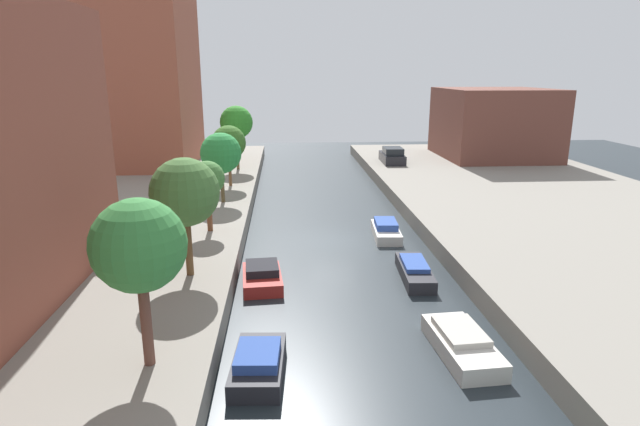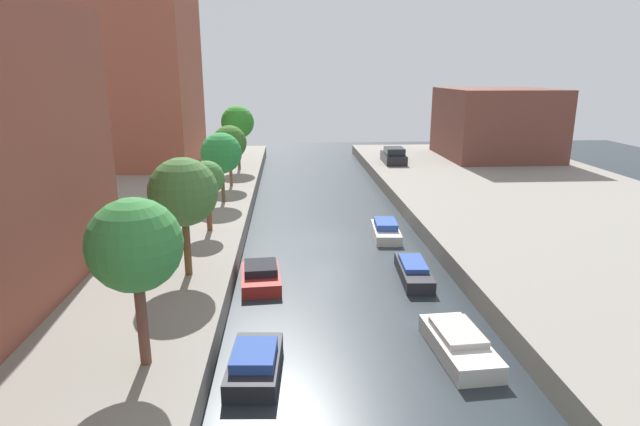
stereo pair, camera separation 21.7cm
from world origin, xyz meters
name	(u,v)px [view 2 (the right image)]	position (x,y,z in m)	size (l,w,h in m)	color
ground_plane	(333,240)	(0.00, 0.00, 0.00)	(84.00, 84.00, 0.00)	#232B30
quay_left	(62,237)	(-15.00, 0.00, 0.50)	(20.00, 64.00, 1.00)	gray
quay_right	(589,227)	(15.00, 0.00, 0.50)	(20.00, 64.00, 1.00)	gray
apartment_tower_far	(133,41)	(-16.00, 21.07, 11.91)	(10.00, 12.05, 21.81)	brown
low_block_right	(496,123)	(18.00, 22.47, 4.34)	(10.00, 10.81, 6.68)	brown
street_tree_0	(135,246)	(-6.78, -14.20, 4.63)	(2.65, 2.65, 4.99)	brown
street_tree_1	(183,192)	(-6.78, -7.24, 4.55)	(2.82, 2.82, 4.98)	brown
street_tree_2	(207,179)	(-6.78, -0.95, 3.82)	(1.83, 1.83, 3.79)	brown
street_tree_3	(221,153)	(-6.78, 5.41, 4.21)	(2.63, 2.63, 4.54)	#4D4127
street_tree_4	(230,143)	(-6.78, 10.44, 4.22)	(2.52, 2.52, 4.49)	brown
street_tree_5	(238,122)	(-6.78, 17.36, 5.04)	(2.81, 2.81, 5.47)	brown
parked_car	(394,156)	(7.38, 19.69, 1.61)	(2.02, 4.34, 1.45)	black
moored_boat_left_1	(255,363)	(-3.66, -13.45, 0.40)	(1.76, 3.30, 0.95)	#232328
moored_boat_left_2	(261,277)	(-3.82, -6.20, 0.39)	(1.93, 3.19, 0.93)	maroon
moored_boat_right_1	(459,344)	(3.17, -12.64, 0.37)	(1.87, 3.91, 0.85)	beige
moored_boat_right_2	(413,271)	(3.22, -5.90, 0.35)	(1.49, 4.03, 0.80)	#232328
moored_boat_right_3	(386,230)	(3.09, 0.39, 0.39)	(1.66, 3.71, 0.94)	beige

